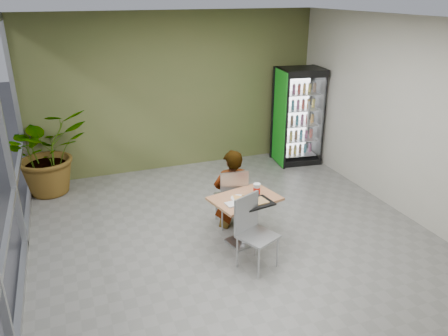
% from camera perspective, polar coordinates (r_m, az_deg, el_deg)
% --- Properties ---
extents(ground, '(7.00, 7.00, 0.00)m').
position_cam_1_polar(ground, '(6.59, 2.25, -10.35)').
color(ground, slate).
rests_on(ground, ground).
extents(room_envelope, '(6.00, 7.00, 3.20)m').
position_cam_1_polar(room_envelope, '(5.89, 2.48, 2.88)').
color(room_envelope, beige).
rests_on(room_envelope, ground).
extents(dining_table, '(1.08, 0.86, 0.75)m').
position_cam_1_polar(dining_table, '(6.46, 2.71, -5.59)').
color(dining_table, '#AE7B4A').
rests_on(dining_table, ground).
extents(chair_far, '(0.48, 0.48, 1.00)m').
position_cam_1_polar(chair_far, '(6.85, 1.10, -3.39)').
color(chair_far, '#A8A9AC').
rests_on(chair_far, ground).
extents(chair_near, '(0.60, 0.60, 1.02)m').
position_cam_1_polar(chair_near, '(5.94, 3.68, -7.58)').
color(chair_near, '#A8A9AC').
rests_on(chair_near, ground).
extents(seated_woman, '(0.62, 0.43, 1.59)m').
position_cam_1_polar(seated_woman, '(6.94, 0.99, -3.85)').
color(seated_woman, black).
rests_on(seated_woman, ground).
extents(pizza_plate, '(0.31, 0.25, 0.03)m').
position_cam_1_polar(pizza_plate, '(6.33, 1.90, -3.86)').
color(pizza_plate, silver).
rests_on(pizza_plate, dining_table).
extents(soda_cup, '(0.11, 0.11, 0.19)m').
position_cam_1_polar(soda_cup, '(6.40, 4.30, -2.86)').
color(soda_cup, silver).
rests_on(soda_cup, dining_table).
extents(napkin_stack, '(0.18, 0.18, 0.02)m').
position_cam_1_polar(napkin_stack, '(6.14, 1.04, -4.75)').
color(napkin_stack, silver).
rests_on(napkin_stack, dining_table).
extents(cafeteria_tray, '(0.51, 0.41, 0.03)m').
position_cam_1_polar(cafeteria_tray, '(6.18, 4.21, -4.62)').
color(cafeteria_tray, black).
rests_on(cafeteria_tray, dining_table).
extents(beverage_fridge, '(1.02, 0.82, 2.05)m').
position_cam_1_polar(beverage_fridge, '(9.58, 9.72, 6.67)').
color(beverage_fridge, black).
rests_on(beverage_fridge, ground).
extents(potted_plant, '(1.80, 1.70, 1.59)m').
position_cam_1_polar(potted_plant, '(8.63, -22.09, 1.98)').
color(potted_plant, '#286428').
rests_on(potted_plant, ground).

